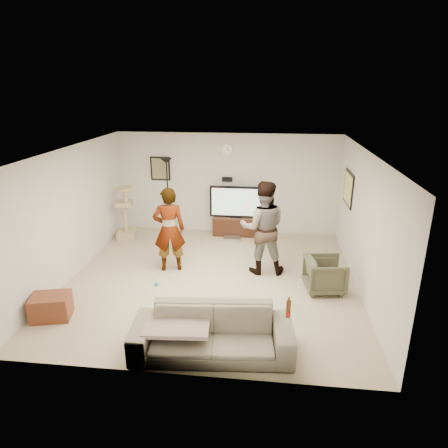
# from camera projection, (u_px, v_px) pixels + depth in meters

# --- Properties ---
(floor) EXTENTS (5.50, 5.50, 0.02)m
(floor) POSITION_uv_depth(u_px,v_px,m) (212.00, 279.00, 7.80)
(floor) COLOR tan
(floor) RESTS_ON ground
(ceiling) EXTENTS (5.50, 5.50, 0.02)m
(ceiling) POSITION_uv_depth(u_px,v_px,m) (211.00, 150.00, 6.97)
(ceiling) COLOR white
(ceiling) RESTS_ON wall_back
(wall_back) EXTENTS (5.50, 0.04, 2.50)m
(wall_back) POSITION_uv_depth(u_px,v_px,m) (227.00, 184.00, 9.96)
(wall_back) COLOR silver
(wall_back) RESTS_ON floor
(wall_front) EXTENTS (5.50, 0.04, 2.50)m
(wall_front) POSITION_uv_depth(u_px,v_px,m) (179.00, 290.00, 4.81)
(wall_front) COLOR silver
(wall_front) RESTS_ON floor
(wall_left) EXTENTS (0.04, 5.50, 2.50)m
(wall_left) POSITION_uv_depth(u_px,v_px,m) (71.00, 213.00, 7.68)
(wall_left) COLOR silver
(wall_left) RESTS_ON floor
(wall_right) EXTENTS (0.04, 5.50, 2.50)m
(wall_right) POSITION_uv_depth(u_px,v_px,m) (364.00, 224.00, 7.09)
(wall_right) COLOR silver
(wall_right) RESTS_ON floor
(wall_clock) EXTENTS (0.26, 0.04, 0.26)m
(wall_clock) POSITION_uv_depth(u_px,v_px,m) (227.00, 150.00, 9.65)
(wall_clock) COLOR white
(wall_clock) RESTS_ON wall_back
(wall_speaker) EXTENTS (0.25, 0.10, 0.10)m
(wall_speaker) POSITION_uv_depth(u_px,v_px,m) (227.00, 179.00, 9.86)
(wall_speaker) COLOR black
(wall_speaker) RESTS_ON wall_back
(picture_back) EXTENTS (0.42, 0.03, 0.52)m
(picture_back) POSITION_uv_depth(u_px,v_px,m) (160.00, 169.00, 10.01)
(picture_back) COLOR #726D4F
(picture_back) RESTS_ON wall_back
(picture_right) EXTENTS (0.03, 0.78, 0.62)m
(picture_right) POSITION_uv_depth(u_px,v_px,m) (348.00, 188.00, 8.51)
(picture_right) COLOR #DED16B
(picture_right) RESTS_ON wall_right
(tv_stand) EXTENTS (1.13, 0.45, 0.47)m
(tv_stand) POSITION_uv_depth(u_px,v_px,m) (236.00, 225.00, 10.04)
(tv_stand) COLOR black
(tv_stand) RESTS_ON floor
(console_box) EXTENTS (0.40, 0.30, 0.07)m
(console_box) POSITION_uv_depth(u_px,v_px,m) (232.00, 238.00, 9.75)
(console_box) COLOR silver
(console_box) RESTS_ON floor
(tv) EXTENTS (1.31, 0.08, 0.78)m
(tv) POSITION_uv_depth(u_px,v_px,m) (236.00, 202.00, 9.84)
(tv) COLOR black
(tv) RESTS_ON tv_stand
(tv_screen) EXTENTS (1.20, 0.01, 0.68)m
(tv_screen) POSITION_uv_depth(u_px,v_px,m) (236.00, 202.00, 9.79)
(tv_screen) COLOR #3DCD53
(tv_screen) RESTS_ON tv
(floor_lamp) EXTENTS (0.32, 0.32, 1.90)m
(floor_lamp) POSITION_uv_depth(u_px,v_px,m) (168.00, 196.00, 9.97)
(floor_lamp) COLOR black
(floor_lamp) RESTS_ON floor
(cat_tree) EXTENTS (0.50, 0.50, 1.33)m
(cat_tree) POSITION_uv_depth(u_px,v_px,m) (125.00, 213.00, 9.63)
(cat_tree) COLOR tan
(cat_tree) RESTS_ON floor
(person_left) EXTENTS (0.72, 0.56, 1.73)m
(person_left) POSITION_uv_depth(u_px,v_px,m) (169.00, 230.00, 7.93)
(person_left) COLOR #AAAAAA
(person_left) RESTS_ON floor
(person_right) EXTENTS (0.97, 0.79, 1.88)m
(person_right) POSITION_uv_depth(u_px,v_px,m) (263.00, 228.00, 7.82)
(person_right) COLOR #3D5790
(person_right) RESTS_ON floor
(sofa) EXTENTS (2.31, 1.06, 0.65)m
(sofa) POSITION_uv_depth(u_px,v_px,m) (212.00, 333.00, 5.55)
(sofa) COLOR #706A57
(sofa) RESTS_ON floor
(throw_blanket) EXTENTS (0.95, 0.77, 0.06)m
(throw_blanket) POSITION_uv_depth(u_px,v_px,m) (178.00, 323.00, 5.57)
(throw_blanket) COLOR tan
(throw_blanket) RESTS_ON sofa
(beer_bottle) EXTENTS (0.06, 0.06, 0.25)m
(beer_bottle) POSITION_uv_depth(u_px,v_px,m) (288.00, 309.00, 5.29)
(beer_bottle) COLOR #562712
(beer_bottle) RESTS_ON sofa
(armchair) EXTENTS (0.78, 0.76, 0.63)m
(armchair) POSITION_uv_depth(u_px,v_px,m) (325.00, 275.00, 7.26)
(armchair) COLOR #454430
(armchair) RESTS_ON floor
(side_table) EXTENTS (0.69, 0.58, 0.40)m
(side_table) POSITION_uv_depth(u_px,v_px,m) (51.00, 307.00, 6.44)
(side_table) COLOR #5E2B18
(side_table) RESTS_ON floor
(toy_ball) EXTENTS (0.07, 0.07, 0.07)m
(toy_ball) POSITION_uv_depth(u_px,v_px,m) (156.00, 284.00, 7.52)
(toy_ball) COLOR #0D939D
(toy_ball) RESTS_ON floor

